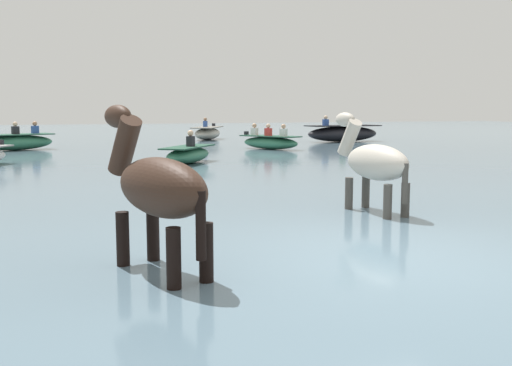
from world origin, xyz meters
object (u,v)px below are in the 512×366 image
Objects in this scene: boat_mid_outer at (270,142)px; boat_far_inshore at (207,133)px; horse_trailing_pinto at (374,165)px; boat_mid_channel at (188,154)px; boat_distant_east at (343,133)px; boat_near_starboard at (16,142)px; horse_lead_dark_bay at (157,192)px.

boat_far_inshore is at bearing 95.73° from boat_mid_outer.
horse_trailing_pinto reaches higher than boat_mid_channel.
boat_near_starboard is (-14.66, -1.39, -0.08)m from boat_distant_east.
boat_mid_outer is at bearing -142.55° from boat_distant_east.
horse_trailing_pinto is at bearing -114.55° from boat_distant_east.
boat_distant_east is 1.42× the size of boat_mid_outer.
horse_trailing_pinto reaches higher than boat_distant_east.
horse_lead_dark_bay is 19.25m from boat_near_starboard.
boat_near_starboard is 9.91m from boat_mid_outer.
horse_lead_dark_bay is 4.50m from horse_trailing_pinto.
boat_near_starboard is at bearing -174.57° from boat_distant_east.
boat_mid_channel is 0.79× the size of boat_far_inshore.
horse_lead_dark_bay is 1.06× the size of horse_trailing_pinto.
horse_trailing_pinto reaches higher than boat_near_starboard.
boat_near_starboard is (-6.44, 16.61, -0.43)m from horse_trailing_pinto.
horse_lead_dark_bay is at bearing -147.06° from horse_trailing_pinto.
horse_trailing_pinto reaches higher than boat_mid_outer.
boat_near_starboard is 1.13× the size of boat_mid_outer.
boat_near_starboard is at bearing 165.49° from boat_mid_outer.
boat_mid_outer is at bearing -14.51° from boat_near_starboard.
horse_trailing_pinto is (3.78, 2.45, -0.07)m from horse_lead_dark_bay.
boat_far_inshore is at bearing 83.72° from horse_trailing_pinto.
boat_mid_outer is (9.60, -2.48, -0.03)m from boat_near_starboard.
boat_distant_east reaches higher than boat_mid_channel.
horse_trailing_pinto is 0.65× the size of boat_near_starboard.
boat_far_inshore is (8.83, 5.16, 0.01)m from boat_near_starboard.
boat_distant_east is 6.38m from boat_mid_outer.
boat_far_inshore is at bearing 75.71° from horse_lead_dark_bay.
horse_lead_dark_bay is 0.83× the size of boat_mid_channel.
boat_far_inshore is (-0.77, 7.64, 0.04)m from boat_mid_outer.
boat_mid_outer is at bearing -84.27° from boat_far_inshore.
boat_distant_east reaches higher than boat_mid_outer.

